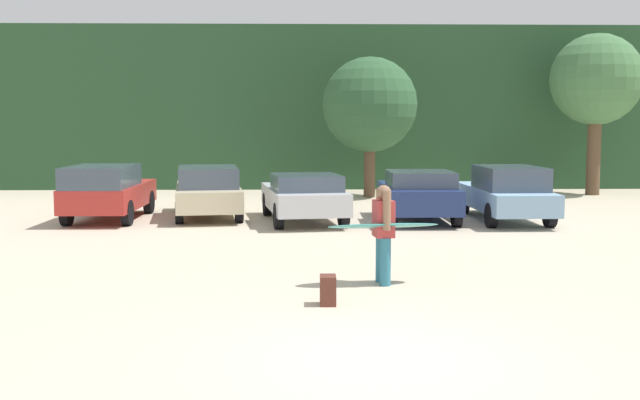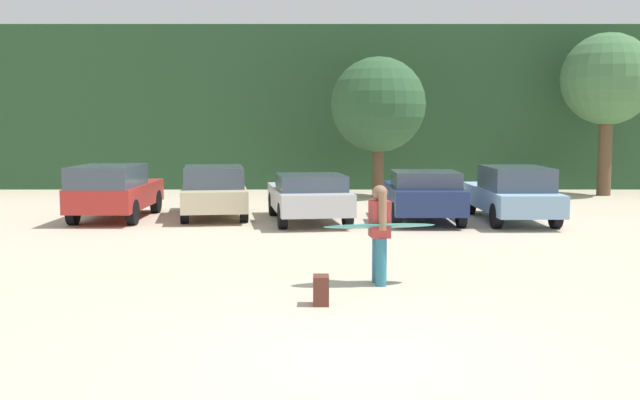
% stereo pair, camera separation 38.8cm
% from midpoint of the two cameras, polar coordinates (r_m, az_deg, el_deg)
% --- Properties ---
extents(ground_plane, '(120.00, 120.00, 0.00)m').
position_cam_midpoint_polar(ground_plane, '(9.19, 3.08, -11.72)').
color(ground_plane, beige).
extents(hillside_ridge, '(108.00, 12.00, 6.70)m').
position_cam_midpoint_polar(hillside_ridge, '(37.33, -0.35, 6.72)').
color(hillside_ridge, '#284C2D').
rests_on(hillside_ridge, ground_plane).
extents(tree_center_right, '(3.48, 3.48, 5.14)m').
position_cam_midpoint_polar(tree_center_right, '(28.20, 3.34, 7.07)').
color(tree_center_right, brown).
rests_on(tree_center_right, ground_plane).
extents(tree_right, '(3.43, 3.43, 6.08)m').
position_cam_midpoint_polar(tree_right, '(30.86, 19.54, 8.37)').
color(tree_right, brown).
rests_on(tree_right, ground_plane).
extents(parked_car_red, '(1.87, 4.30, 1.58)m').
position_cam_midpoint_polar(parked_car_red, '(22.39, -16.03, 0.68)').
color(parked_car_red, '#B72D28').
rests_on(parked_car_red, ground_plane).
extents(parked_car_champagne, '(2.43, 4.75, 1.48)m').
position_cam_midpoint_polar(parked_car_champagne, '(22.57, -8.83, 0.72)').
color(parked_car_champagne, beige).
rests_on(parked_car_champagne, ground_plane).
extents(parked_car_silver, '(2.53, 4.64, 1.35)m').
position_cam_midpoint_polar(parked_car_silver, '(21.23, -1.74, 0.31)').
color(parked_car_silver, silver).
rests_on(parked_car_silver, ground_plane).
extents(parked_car_navy, '(1.93, 4.00, 1.43)m').
position_cam_midpoint_polar(parked_car_navy, '(21.49, 6.80, 0.44)').
color(parked_car_navy, navy).
rests_on(parked_car_navy, ground_plane).
extents(parked_car_sky_blue, '(1.85, 4.80, 1.55)m').
position_cam_midpoint_polar(parked_car_sky_blue, '(22.02, 13.18, 0.54)').
color(parked_car_sky_blue, '#84ADD1').
rests_on(parked_car_sky_blue, ground_plane).
extents(person_adult, '(0.37, 0.68, 1.70)m').
position_cam_midpoint_polar(person_adult, '(13.09, 3.90, -2.12)').
color(person_adult, teal).
rests_on(person_adult, ground_plane).
extents(surfboard_teal, '(2.00, 0.82, 0.18)m').
position_cam_midpoint_polar(surfboard_teal, '(13.05, 3.90, -1.93)').
color(surfboard_teal, teal).
extents(backpack_dropped, '(0.24, 0.34, 0.45)m').
position_cam_midpoint_polar(backpack_dropped, '(11.70, -0.36, -6.73)').
color(backpack_dropped, '#592D23').
rests_on(backpack_dropped, ground_plane).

